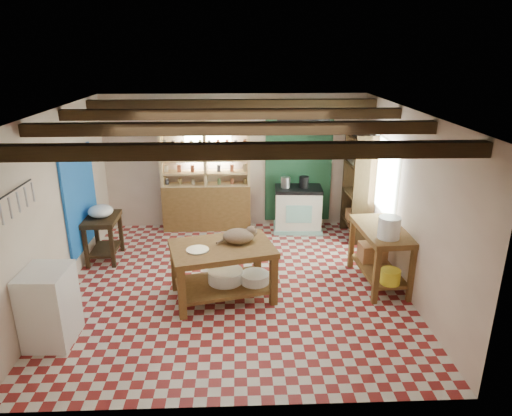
{
  "coord_description": "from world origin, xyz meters",
  "views": [
    {
      "loc": [
        0.08,
        -6.16,
        3.41
      ],
      "look_at": [
        0.33,
        0.3,
        1.12
      ],
      "focal_mm": 32.0,
      "sensor_mm": 36.0,
      "label": 1
    }
  ],
  "objects_px": {
    "right_counter": "(380,256)",
    "cat": "(238,236)",
    "prep_table": "(104,238)",
    "stove": "(298,209)",
    "work_table": "(223,272)",
    "white_cabinet": "(49,306)"
  },
  "relations": [
    {
      "from": "stove",
      "to": "prep_table",
      "type": "xyz_separation_m",
      "value": [
        -3.42,
        -1.17,
        -0.05
      ]
    },
    {
      "from": "right_counter",
      "to": "work_table",
      "type": "bearing_deg",
      "value": -175.91
    },
    {
      "from": "white_cabinet",
      "to": "cat",
      "type": "bearing_deg",
      "value": 26.62
    },
    {
      "from": "prep_table",
      "to": "right_counter",
      "type": "xyz_separation_m",
      "value": [
        4.38,
        -1.01,
        0.07
      ]
    },
    {
      "from": "work_table",
      "to": "stove",
      "type": "distance_m",
      "value": 2.86
    },
    {
      "from": "prep_table",
      "to": "stove",
      "type": "bearing_deg",
      "value": 17.65
    },
    {
      "from": "stove",
      "to": "cat",
      "type": "bearing_deg",
      "value": -112.26
    },
    {
      "from": "work_table",
      "to": "white_cabinet",
      "type": "height_order",
      "value": "white_cabinet"
    },
    {
      "from": "work_table",
      "to": "prep_table",
      "type": "height_order",
      "value": "work_table"
    },
    {
      "from": "white_cabinet",
      "to": "right_counter",
      "type": "distance_m",
      "value": 4.58
    },
    {
      "from": "white_cabinet",
      "to": "right_counter",
      "type": "relative_size",
      "value": 0.75
    },
    {
      "from": "stove",
      "to": "right_counter",
      "type": "distance_m",
      "value": 2.38
    },
    {
      "from": "right_counter",
      "to": "cat",
      "type": "distance_m",
      "value": 2.18
    },
    {
      "from": "right_counter",
      "to": "cat",
      "type": "height_order",
      "value": "cat"
    },
    {
      "from": "stove",
      "to": "prep_table",
      "type": "distance_m",
      "value": 3.62
    },
    {
      "from": "work_table",
      "to": "cat",
      "type": "relative_size",
      "value": 3.14
    },
    {
      "from": "white_cabinet",
      "to": "work_table",
      "type": "bearing_deg",
      "value": 26.58
    },
    {
      "from": "cat",
      "to": "work_table",
      "type": "bearing_deg",
      "value": -178.69
    },
    {
      "from": "cat",
      "to": "prep_table",
      "type": "bearing_deg",
      "value": 127.74
    },
    {
      "from": "stove",
      "to": "right_counter",
      "type": "height_order",
      "value": "right_counter"
    },
    {
      "from": "stove",
      "to": "cat",
      "type": "relative_size",
      "value": 1.99
    },
    {
      "from": "cat",
      "to": "stove",
      "type": "bearing_deg",
      "value": 40.08
    }
  ]
}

